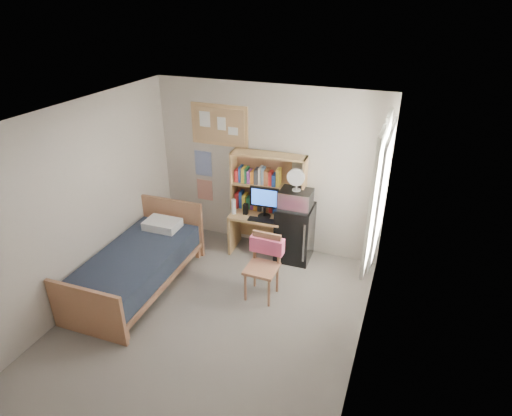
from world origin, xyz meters
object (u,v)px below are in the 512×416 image
at_px(bulletin_board, 219,125).
at_px(desk_fan, 297,180).
at_px(desk_chair, 262,268).
at_px(speaker_left, 246,209).
at_px(mini_fridge, 295,232).
at_px(monitor, 264,203).
at_px(microwave, 296,199).
at_px(desk, 265,234).
at_px(bed, 137,270).
at_px(speaker_right, 283,214).

xyz_separation_m(bulletin_board, desk_fan, (1.34, -0.29, -0.60)).
height_order(bulletin_board, desk_chair, bulletin_board).
xyz_separation_m(desk_chair, speaker_left, (-0.63, 0.99, 0.30)).
bearing_deg(mini_fridge, monitor, -172.06).
bearing_deg(speaker_left, microwave, 2.07).
bearing_deg(desk, mini_fridge, -1.44).
bearing_deg(desk, speaker_left, -168.69).
bearing_deg(bed, monitor, 45.13).
bearing_deg(desk_chair, monitor, 109.03).
relative_size(mini_fridge, speaker_left, 5.24).
height_order(desk, desk_fan, desk_fan).
relative_size(speaker_left, speaker_right, 0.92).
height_order(desk_chair, desk_fan, desk_fan).
distance_m(desk_chair, desk_fan, 1.38).
height_order(mini_fridge, desk_fan, desk_fan).
bearing_deg(speaker_right, desk_fan, 9.10).
xyz_separation_m(bed, desk_fan, (1.84, 1.49, 1.04)).
height_order(bed, desk_fan, desk_fan).
xyz_separation_m(bed, microwave, (1.84, 1.49, 0.75)).
relative_size(mini_fridge, microwave, 1.92).
relative_size(desk, speaker_right, 5.77).
relative_size(desk, microwave, 2.30).
bearing_deg(bed, bulletin_board, 73.05).
relative_size(bulletin_board, mini_fridge, 1.05).
bearing_deg(microwave, bulletin_board, 166.52).
height_order(monitor, speaker_right, monitor).
xyz_separation_m(desk, microwave, (0.48, -0.00, 0.69)).
bearing_deg(bulletin_board, desk_fan, -12.08).
xyz_separation_m(desk, desk_fan, (0.48, -0.00, 0.99)).
relative_size(desk_chair, speaker_left, 5.31).
bearing_deg(bed, desk_fan, 37.78).
relative_size(speaker_left, desk_fan, 0.54).
relative_size(desk, desk_fan, 3.37).
height_order(desk_chair, speaker_right, desk_chair).
distance_m(bulletin_board, desk_chair, 2.33).
bearing_deg(microwave, speaker_right, -168.72).
relative_size(bed, speaker_left, 11.82).
bearing_deg(monitor, desk, 90.00).
bearing_deg(desk, bulletin_board, 158.20).
distance_m(bed, speaker_left, 1.83).
relative_size(bulletin_board, microwave, 2.03).
height_order(speaker_right, microwave, microwave).
relative_size(monitor, microwave, 1.03).
relative_size(desk, mini_fridge, 1.20).
bearing_deg(desk, bed, -135.86).
bearing_deg(desk, monitor, -90.00).
bearing_deg(microwave, monitor, -174.45).
height_order(microwave, desk_fan, desk_fan).
distance_m(speaker_right, microwave, 0.32).
distance_m(desk_chair, monitor, 1.15).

